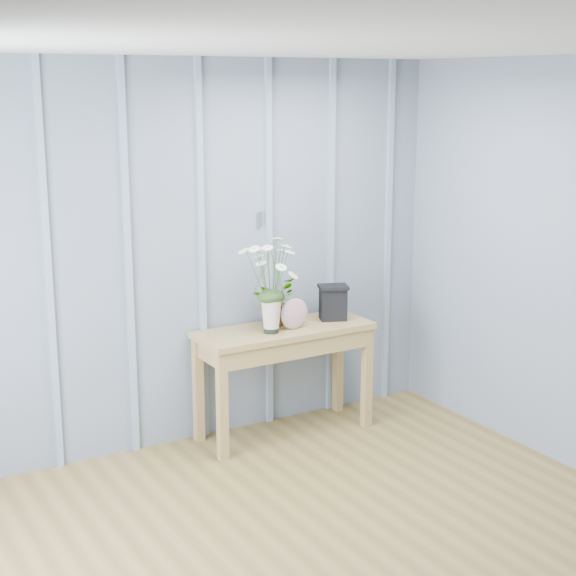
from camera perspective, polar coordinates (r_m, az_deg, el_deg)
room_shell at (r=4.37m, az=-1.45°, el=8.50°), size 4.00×4.50×2.50m
sideboard at (r=5.90m, az=-0.25°, el=-3.63°), size 1.20×0.45×0.75m
daisy_vase at (r=5.66m, az=-1.10°, el=0.89°), size 0.44×0.33×0.62m
spider_plant at (r=5.91m, az=-0.88°, el=-0.83°), size 0.38×0.36×0.33m
felt_disc_vessel at (r=5.81m, az=0.40°, el=-1.68°), size 0.21×0.06×0.21m
carved_box at (r=6.04m, az=2.93°, el=-0.91°), size 0.24×0.22×0.24m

